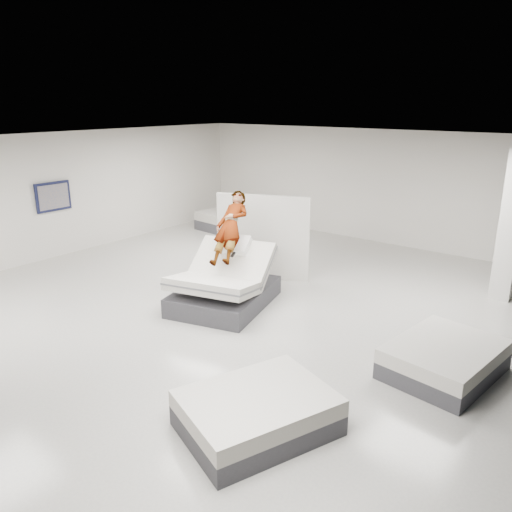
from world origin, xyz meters
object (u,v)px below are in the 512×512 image
(hero_bed, at_px, (224,286))
(column, at_px, (511,223))
(flat_bed_left_far, at_px, (234,222))
(person, at_px, (231,239))
(wall_poster, at_px, (53,197))
(remote, at_px, (233,255))
(divider_panel, at_px, (263,237))
(flat_bed_right_near, at_px, (257,413))
(flat_bed_right_far, at_px, (444,359))

(hero_bed, xyz_separation_m, column, (4.31, 3.82, 1.19))
(flat_bed_left_far, xyz_separation_m, column, (8.06, -0.94, 1.31))
(hero_bed, distance_m, person, 0.95)
(column, height_order, wall_poster, column)
(person, bearing_deg, flat_bed_left_far, 114.68)
(remote, height_order, divider_panel, divider_panel)
(hero_bed, distance_m, column, 5.88)
(remote, distance_m, flat_bed_right_near, 3.99)
(flat_bed_right_near, bearing_deg, flat_bed_right_far, 63.38)
(divider_panel, relative_size, flat_bed_right_far, 1.11)
(flat_bed_right_far, relative_size, flat_bed_left_far, 0.86)
(remote, xyz_separation_m, flat_bed_left_far, (-3.97, 4.73, -0.82))
(remote, relative_size, wall_poster, 0.15)
(remote, bearing_deg, hero_bed, 172.22)
(hero_bed, relative_size, wall_poster, 2.62)
(hero_bed, height_order, flat_bed_right_far, hero_bed)
(hero_bed, bearing_deg, divider_panel, 102.05)
(divider_panel, xyz_separation_m, flat_bed_right_far, (4.73, -1.74, -0.73))
(person, xyz_separation_m, flat_bed_right_near, (3.04, -3.07, -1.06))
(divider_panel, bearing_deg, flat_bed_right_near, -76.04)
(hero_bed, relative_size, column, 0.78)
(remote, distance_m, flat_bed_right_far, 4.22)
(person, xyz_separation_m, remote, (0.30, -0.28, -0.21))
(flat_bed_left_far, bearing_deg, hero_bed, -51.75)
(column, distance_m, wall_poster, 10.71)
(hero_bed, xyz_separation_m, person, (-0.08, 0.31, 0.90))
(column, bearing_deg, flat_bed_right_far, -89.29)
(flat_bed_right_far, bearing_deg, flat_bed_right_near, -116.62)
(divider_panel, height_order, column, column)
(person, relative_size, flat_bed_left_far, 0.76)
(person, height_order, divider_panel, person)
(flat_bed_right_near, relative_size, column, 0.67)
(remote, xyz_separation_m, flat_bed_right_far, (4.13, 0.00, -0.86))
(hero_bed, height_order, column, column)
(person, xyz_separation_m, flat_bed_right_far, (4.43, -0.28, -1.07))
(remote, xyz_separation_m, column, (4.08, 3.80, 0.50))
(hero_bed, bearing_deg, column, 41.60)
(divider_panel, height_order, flat_bed_left_far, divider_panel)
(person, height_order, remote, person)
(person, relative_size, remote, 12.18)
(wall_poster, bearing_deg, flat_bed_left_far, 69.21)
(remote, bearing_deg, flat_bed_right_far, -14.77)
(divider_panel, distance_m, flat_bed_right_far, 5.09)
(remote, bearing_deg, flat_bed_right_near, -60.34)
(wall_poster, bearing_deg, remote, 2.00)
(person, relative_size, flat_bed_right_far, 0.88)
(person, relative_size, flat_bed_right_near, 0.79)
(hero_bed, height_order, flat_bed_left_far, hero_bed)
(flat_bed_right_far, distance_m, flat_bed_left_far, 9.38)
(divider_panel, relative_size, flat_bed_right_near, 0.99)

